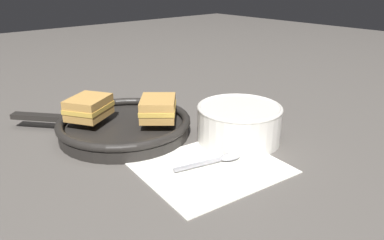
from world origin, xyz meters
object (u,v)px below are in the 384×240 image
Objects in this scene: skillet at (124,126)px; sandwich_near_left at (89,107)px; spoon at (221,159)px; soup_bowl at (239,121)px; sandwich_near_right at (158,108)px.

sandwich_near_left is (-0.05, 0.05, 0.04)m from skillet.
spoon is 1.19× the size of sandwich_near_left.
soup_bowl is at bearing -48.23° from skillet.
sandwich_near_right is at bearing -43.53° from sandwich_near_left.
soup_bowl is 0.49× the size of skillet.
skillet is 0.09m from sandwich_near_right.
sandwich_near_left is 0.15m from sandwich_near_right.
skillet is 3.07× the size of sandwich_near_left.
soup_bowl is 0.12m from spoon.
sandwich_near_right is at bearing -43.73° from skillet.
soup_bowl reaches higher than skillet.
soup_bowl is at bearing -47.13° from sandwich_near_left.
sandwich_near_left reaches higher than skillet.
sandwich_near_left is at bearing 136.67° from skillet.
spoon is 1.17× the size of sandwich_near_right.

